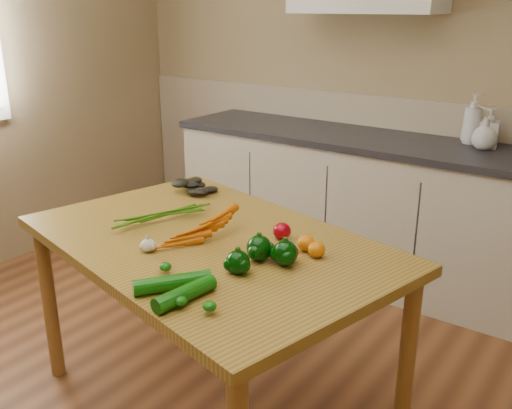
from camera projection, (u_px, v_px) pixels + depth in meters
The scene contains 17 objects.
room at pixel (91, 141), 1.79m from camera, with size 4.04×5.04×2.64m.
counter_run at pixel (391, 211), 3.48m from camera, with size 2.84×0.64×1.14m.
table at pixel (209, 259), 2.25m from camera, with size 1.65×1.26×0.79m.
soap_bottle_a at pixel (473, 119), 3.22m from camera, with size 0.11×0.11×0.28m, color silver.
soap_bottle_b at pixel (489, 128), 3.13m from camera, with size 0.10×0.10×0.22m, color silver.
soap_bottle_c at pixel (485, 133), 3.10m from camera, with size 0.14×0.14×0.18m, color silver.
carrot_bunch at pixel (189, 225), 2.26m from camera, with size 0.27×0.21×0.07m, color #D05C04, non-canonical shape.
leafy_greens at pixel (195, 183), 2.74m from camera, with size 0.21×0.19×0.11m, color black, non-canonical shape.
garlic_bulb at pixel (148, 245), 2.10m from camera, with size 0.06×0.06×0.05m, color beige.
pepper_a at pixel (259, 248), 2.02m from camera, with size 0.09×0.09×0.09m, color black.
pepper_b at pixel (285, 253), 1.98m from camera, with size 0.09×0.09×0.09m, color black.
pepper_c at pixel (238, 262), 1.92m from camera, with size 0.08×0.08×0.08m, color black.
tomato_a at pixel (282, 231), 2.21m from camera, with size 0.07×0.07×0.07m, color #91020D.
tomato_b at pixel (306, 243), 2.10m from camera, with size 0.07×0.07×0.06m, color #D26605.
tomato_c at pixel (317, 249), 2.05m from camera, with size 0.06×0.06×0.06m, color #D26605.
zucchini_a at pixel (185, 294), 1.74m from camera, with size 0.05×0.05×0.22m, color #094C08.
zucchini_b at pixel (173, 283), 1.81m from camera, with size 0.05×0.05×0.25m, color #094C08.
Camera 1 is at (1.44, -0.95, 1.65)m, focal length 40.00 mm.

